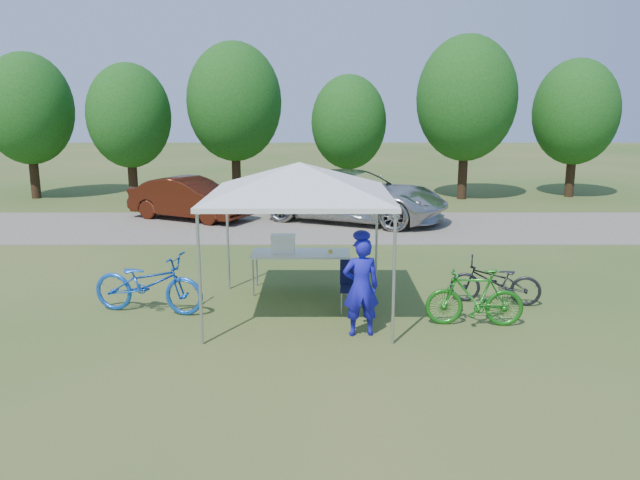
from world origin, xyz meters
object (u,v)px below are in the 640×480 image
object	(u,v)px
minivan	(356,196)
bike_blue	(148,283)
bike_green	(475,298)
bike_dark	(495,281)
folding_table	(301,254)
folding_chair	(353,281)
cyclist	(361,287)
cooler	(283,244)
sedan	(190,198)

from	to	relation	value
minivan	bike_blue	bearing A→B (deg)	178.65
bike_green	bike_dark	size ratio (longest dim) A/B	0.99
folding_table	bike_blue	world-z (taller)	bike_blue
folding_table	minivan	size ratio (longest dim) A/B	0.34
folding_chair	cyclist	xyz separation A→B (m)	(0.06, -1.26, 0.27)
folding_table	cooler	distance (m)	0.41
cyclist	sedan	world-z (taller)	cyclist
bike_blue	minivan	size ratio (longest dim) A/B	0.36
folding_chair	cooler	size ratio (longest dim) A/B	1.89
bike_green	bike_dark	bearing A→B (deg)	154.27
cooler	bike_blue	size ratio (longest dim) A/B	0.23
folding_chair	minivan	xyz separation A→B (m)	(0.55, 8.82, 0.29)
cyclist	bike_green	distance (m)	2.04
folding_chair	bike_green	xyz separation A→B (m)	(2.02, -0.82, -0.05)
cooler	folding_table	bearing A→B (deg)	0.00
folding_chair	cooler	bearing A→B (deg)	141.86
folding_table	minivan	world-z (taller)	minivan
folding_table	folding_chair	world-z (taller)	folding_chair
folding_table	cyclist	bearing A→B (deg)	-66.79
folding_chair	bike_dark	bearing A→B (deg)	10.81
cooler	minivan	distance (m)	7.87
cooler	sedan	xyz separation A→B (m)	(-3.48, 7.94, -0.29)
bike_green	sedan	size ratio (longest dim) A/B	0.40
folding_table	sedan	distance (m)	8.82
cyclist	folding_chair	bearing A→B (deg)	-94.78
cooler	bike_green	distance (m)	3.94
folding_table	folding_chair	bearing A→B (deg)	-50.06
bike_dark	folding_chair	bearing A→B (deg)	-68.41
folding_table	bike_blue	xyz separation A→B (m)	(-2.71, -1.31, -0.22)
bike_dark	minivan	distance (m)	8.74
folding_table	cyclist	size ratio (longest dim) A/B	1.20
folding_table	cooler	bearing A→B (deg)	-180.00
cyclist	minivan	xyz separation A→B (m)	(0.49, 10.08, 0.01)
cyclist	bike_dark	size ratio (longest dim) A/B	0.97
folding_table	bike_green	xyz separation A→B (m)	(3.01, -2.00, -0.27)
bike_dark	sedan	bearing A→B (deg)	-125.31
cooler	bike_blue	world-z (taller)	cooler
bike_blue	bike_dark	bearing A→B (deg)	-73.89
cyclist	cooler	bearing A→B (deg)	-67.67
cyclist	minivan	bearing A→B (deg)	-100.27
bike_blue	bike_green	size ratio (longest dim) A/B	1.26
folding_table	bike_green	world-z (taller)	bike_green
folding_chair	bike_blue	size ratio (longest dim) A/B	0.44
cyclist	folding_table	bearing A→B (deg)	-74.25
cyclist	bike_green	size ratio (longest dim) A/B	0.99
bike_blue	minivan	bearing A→B (deg)	-13.70
folding_table	bike_dark	size ratio (longest dim) A/B	1.17
cyclist	bike_green	xyz separation A→B (m)	(1.96, 0.44, -0.32)
bike_blue	sedan	distance (m)	9.32
folding_chair	minivan	bearing A→B (deg)	89.67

